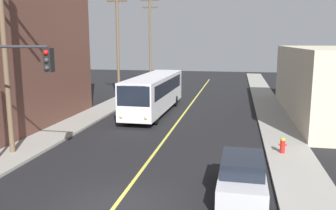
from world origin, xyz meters
TOP-DOWN VIEW (x-y plane):
  - ground_plane at (0.00, 0.00)m, footprint 120.00×120.00m
  - sidewalk_left at (-7.25, 10.00)m, footprint 2.50×90.00m
  - sidewalk_right at (7.25, 10.00)m, footprint 2.50×90.00m
  - lane_stripe_center at (0.00, 15.00)m, footprint 0.16×60.00m
  - city_bus at (-2.51, 17.28)m, footprint 2.74×12.19m
  - parked_car_silver at (4.66, 1.86)m, footprint 1.87×4.43m
  - utility_pole_near at (-7.51, 4.78)m, footprint 2.40×0.28m
  - utility_pole_mid at (-7.48, 22.59)m, footprint 2.40×0.28m
  - utility_pole_far at (-6.95, 33.89)m, footprint 2.40×0.28m
  - traffic_signal_left_corner at (-5.41, 1.91)m, footprint 3.75×0.48m
  - fire_hydrant at (6.85, 7.39)m, footprint 0.44×0.26m

SIDE VIEW (x-z plane):
  - ground_plane at x=0.00m, z-range 0.00..0.00m
  - lane_stripe_center at x=0.00m, z-range 0.00..0.01m
  - sidewalk_left at x=-7.25m, z-range 0.00..0.15m
  - sidewalk_right at x=7.25m, z-range 0.00..0.15m
  - fire_hydrant at x=6.85m, z-range 0.16..1.00m
  - parked_car_silver at x=4.66m, z-range 0.03..1.65m
  - city_bus at x=-2.51m, z-range 0.22..3.42m
  - traffic_signal_left_corner at x=-5.41m, z-range 1.30..7.30m
  - utility_pole_near at x=-7.51m, z-range 0.65..10.60m
  - utility_pole_mid at x=-7.48m, z-range 0.67..11.94m
  - utility_pole_far at x=-6.95m, z-range 0.68..12.29m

